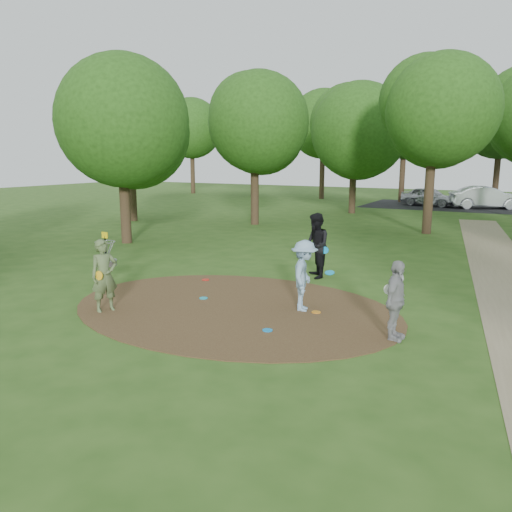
% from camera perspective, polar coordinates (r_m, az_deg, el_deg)
% --- Properties ---
extents(ground, '(100.00, 100.00, 0.00)m').
position_cam_1_polar(ground, '(12.43, -2.65, -5.93)').
color(ground, '#2D5119').
rests_on(ground, ground).
extents(dirt_clearing, '(8.40, 8.40, 0.02)m').
position_cam_1_polar(dirt_clearing, '(12.43, -2.65, -5.89)').
color(dirt_clearing, '#47301C').
rests_on(dirt_clearing, ground).
extents(parking_lot, '(14.00, 8.00, 0.01)m').
position_cam_1_polar(parking_lot, '(40.54, 22.52, 5.21)').
color(parking_lot, black).
rests_on(parking_lot, ground).
extents(player_observer_with_disc, '(0.66, 0.76, 1.76)m').
position_cam_1_polar(player_observer_with_disc, '(12.47, -16.95, -2.18)').
color(player_observer_with_disc, '#566A3D').
rests_on(player_observer_with_disc, ground).
extents(player_throwing_with_disc, '(1.21, 1.25, 1.73)m').
position_cam_1_polar(player_throwing_with_disc, '(12.04, 5.53, -2.26)').
color(player_throwing_with_disc, '#88AECC').
rests_on(player_throwing_with_disc, ground).
extents(player_walking_with_disc, '(1.17, 1.23, 2.01)m').
position_cam_1_polar(player_walking_with_disc, '(15.37, 6.82, 1.18)').
color(player_walking_with_disc, black).
rests_on(player_walking_with_disc, ground).
extents(player_waiting_with_disc, '(0.48, 0.99, 1.65)m').
position_cam_1_polar(player_waiting_with_disc, '(10.48, 15.67, -4.94)').
color(player_waiting_with_disc, '#969598').
rests_on(player_waiting_with_disc, ground).
extents(disc_ground_cyan, '(0.22, 0.22, 0.02)m').
position_cam_1_polar(disc_ground_cyan, '(13.22, -6.02, -4.80)').
color(disc_ground_cyan, '#18A6C2').
rests_on(disc_ground_cyan, dirt_clearing).
extents(disc_ground_blue, '(0.22, 0.22, 0.02)m').
position_cam_1_polar(disc_ground_blue, '(10.79, 1.32, -8.47)').
color(disc_ground_blue, '#0D87E0').
rests_on(disc_ground_blue, dirt_clearing).
extents(disc_ground_red, '(0.22, 0.22, 0.02)m').
position_cam_1_polar(disc_ground_red, '(15.15, -5.78, -2.71)').
color(disc_ground_red, red).
rests_on(disc_ground_red, dirt_clearing).
extents(car_left, '(4.46, 2.69, 1.42)m').
position_cam_1_polar(car_left, '(40.33, 19.18, 6.43)').
color(car_left, '#A9AAB1').
rests_on(car_left, ground).
extents(car_right, '(5.21, 3.36, 1.62)m').
position_cam_1_polar(car_right, '(39.75, 24.79, 6.10)').
color(car_right, '#B3B8BB').
rests_on(car_right, ground).
extents(disc_ground_orange, '(0.22, 0.22, 0.02)m').
position_cam_1_polar(disc_ground_orange, '(12.08, 6.89, -6.38)').
color(disc_ground_orange, orange).
rests_on(disc_ground_orange, dirt_clearing).
extents(disc_golf_basket, '(0.63, 0.63, 1.54)m').
position_cam_1_polar(disc_golf_basket, '(15.19, -16.79, 0.16)').
color(disc_golf_basket, black).
rests_on(disc_golf_basket, ground).
extents(tree_ring, '(36.79, 45.51, 8.75)m').
position_cam_1_polar(tree_ring, '(19.47, 14.39, 15.16)').
color(tree_ring, '#332316').
rests_on(tree_ring, ground).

